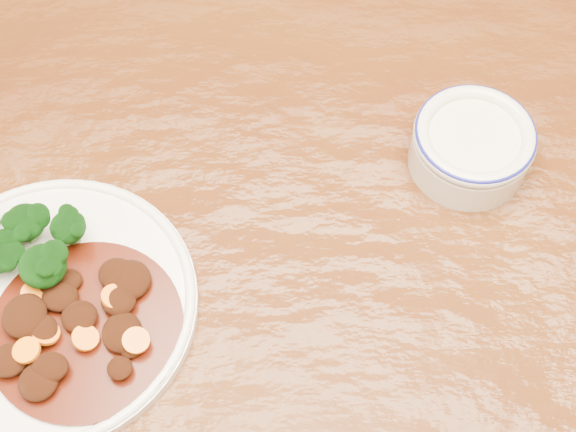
{
  "coord_description": "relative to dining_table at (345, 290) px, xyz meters",
  "views": [
    {
      "loc": [
        -0.03,
        -0.32,
        1.36
      ],
      "look_at": [
        -0.05,
        0.02,
        0.77
      ],
      "focal_mm": 50.0,
      "sensor_mm": 36.0,
      "label": 1
    }
  ],
  "objects": [
    {
      "name": "dining_table",
      "position": [
        0.0,
        0.0,
        0.0
      ],
      "size": [
        1.56,
        1.0,
        0.75
      ],
      "rotation": [
        0.0,
        0.0,
        0.07
      ],
      "color": "#4F290D",
      "rests_on": "ground"
    },
    {
      "name": "dinner_plate",
      "position": [
        -0.24,
        -0.07,
        0.09
      ],
      "size": [
        0.24,
        0.24,
        0.02
      ],
      "rotation": [
        0.0,
        0.0,
        0.09
      ],
      "color": "white",
      "rests_on": "dining_table"
    },
    {
      "name": "broccoli_florets",
      "position": [
        -0.28,
        -0.03,
        0.12
      ],
      "size": [
        0.12,
        0.08,
        0.04
      ],
      "color": "#729B50",
      "rests_on": "dinner_plate"
    },
    {
      "name": "mince_stew",
      "position": [
        -0.21,
        -0.09,
        0.1
      ],
      "size": [
        0.15,
        0.15,
        0.02
      ],
      "color": "#461307",
      "rests_on": "dinner_plate"
    },
    {
      "name": "dip_bowl",
      "position": [
        0.1,
        0.1,
        0.11
      ],
      "size": [
        0.11,
        0.11,
        0.05
      ],
      "rotation": [
        0.0,
        0.0,
        -0.14
      ],
      "color": "beige",
      "rests_on": "dining_table"
    }
  ]
}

